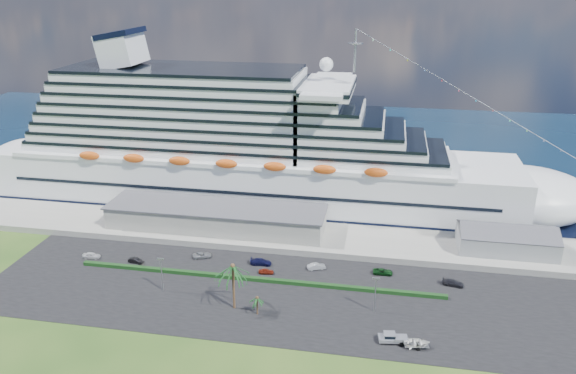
% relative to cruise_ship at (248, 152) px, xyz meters
% --- Properties ---
extents(ground, '(420.00, 420.00, 0.00)m').
position_rel_cruise_ship_xyz_m(ground, '(21.53, -64.00, -16.69)').
color(ground, '#224416').
rests_on(ground, ground).
extents(asphalt_lot, '(140.00, 38.00, 0.12)m').
position_rel_cruise_ship_xyz_m(asphalt_lot, '(21.53, -53.00, -16.63)').
color(asphalt_lot, black).
rests_on(asphalt_lot, ground).
extents(wharf, '(240.00, 20.00, 1.80)m').
position_rel_cruise_ship_xyz_m(wharf, '(21.53, -24.00, -15.79)').
color(wharf, gray).
rests_on(wharf, ground).
extents(water, '(420.00, 160.00, 0.02)m').
position_rel_cruise_ship_xyz_m(water, '(21.53, 66.00, -16.68)').
color(water, black).
rests_on(water, ground).
extents(cruise_ship, '(191.00, 38.00, 54.00)m').
position_rel_cruise_ship_xyz_m(cruise_ship, '(0.00, 0.00, 0.00)').
color(cruise_ship, silver).
rests_on(cruise_ship, ground).
extents(terminal_building, '(61.00, 15.00, 6.30)m').
position_rel_cruise_ship_xyz_m(terminal_building, '(-3.47, -24.00, -11.68)').
color(terminal_building, gray).
rests_on(terminal_building, wharf).
extents(port_shed, '(24.00, 12.31, 7.37)m').
position_rel_cruise_ship_xyz_m(port_shed, '(73.53, -24.00, -12.30)').
color(port_shed, gray).
rests_on(port_shed, wharf).
extents(hedge, '(88.00, 1.10, 0.90)m').
position_rel_cruise_ship_xyz_m(hedge, '(13.53, -48.00, -16.12)').
color(hedge, '#113312').
rests_on(hedge, asphalt_lot).
extents(lamp_post_left, '(1.60, 0.35, 8.27)m').
position_rel_cruise_ship_xyz_m(lamp_post_left, '(-6.47, -56.00, -11.35)').
color(lamp_post_left, gray).
rests_on(lamp_post_left, asphalt_lot).
extents(lamp_post_right, '(1.60, 0.35, 8.27)m').
position_rel_cruise_ship_xyz_m(lamp_post_right, '(41.53, -56.00, -11.35)').
color(lamp_post_right, gray).
rests_on(lamp_post_right, asphalt_lot).
extents(palm_tall, '(8.82, 8.82, 11.13)m').
position_rel_cruise_ship_xyz_m(palm_tall, '(11.53, -60.00, -7.49)').
color(palm_tall, '#47301E').
rests_on(palm_tall, ground).
extents(palm_short, '(3.53, 3.53, 4.56)m').
position_rel_cruise_ship_xyz_m(palm_short, '(17.03, -61.50, -13.03)').
color(palm_short, '#47301E').
rests_on(palm_short, ground).
extents(parked_car_0, '(4.55, 2.06, 1.52)m').
position_rel_cruise_ship_xyz_m(parked_car_0, '(-30.47, -44.51, -15.82)').
color(parked_car_0, silver).
rests_on(parked_car_0, asphalt_lot).
extents(parked_car_1, '(4.15, 1.97, 1.31)m').
position_rel_cruise_ship_xyz_m(parked_car_1, '(-18.16, -44.87, -15.92)').
color(parked_car_1, black).
rests_on(parked_car_1, asphalt_lot).
extents(parked_car_2, '(5.23, 3.89, 1.32)m').
position_rel_cruise_ship_xyz_m(parked_car_2, '(-2.75, -39.11, -15.91)').
color(parked_car_2, gray).
rests_on(parked_car_2, asphalt_lot).
extents(parked_car_3, '(5.43, 2.46, 1.54)m').
position_rel_cruise_ship_xyz_m(parked_car_3, '(12.87, -40.07, -15.80)').
color(parked_car_3, '#11123B').
rests_on(parked_car_3, asphalt_lot).
extents(parked_car_4, '(3.81, 1.95, 1.24)m').
position_rel_cruise_ship_xyz_m(parked_car_4, '(15.15, -44.20, -15.95)').
color(parked_car_4, maroon).
rests_on(parked_car_4, asphalt_lot).
extents(parked_car_5, '(4.77, 3.18, 1.49)m').
position_rel_cruise_ship_xyz_m(parked_car_5, '(26.84, -39.86, -15.83)').
color(parked_car_5, '#AFB0B6').
rests_on(parked_car_5, asphalt_lot).
extents(parked_car_6, '(4.82, 2.33, 1.32)m').
position_rel_cruise_ship_xyz_m(parked_car_6, '(42.93, -39.44, -15.91)').
color(parked_car_6, '#0E3B13').
rests_on(parked_car_6, asphalt_lot).
extents(parked_car_7, '(5.17, 2.80, 1.42)m').
position_rel_cruise_ship_xyz_m(parked_car_7, '(59.14, -41.83, -15.86)').
color(parked_car_7, '#232228').
rests_on(parked_car_7, asphalt_lot).
extents(pickup_truck, '(5.97, 2.88, 2.02)m').
position_rel_cruise_ship_xyz_m(pickup_truck, '(45.44, -66.25, -15.47)').
color(pickup_truck, black).
rests_on(pickup_truck, asphalt_lot).
extents(boat_trailer, '(6.08, 4.44, 1.69)m').
position_rel_cruise_ship_xyz_m(boat_trailer, '(50.07, -67.10, -15.46)').
color(boat_trailer, gray).
rests_on(boat_trailer, asphalt_lot).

